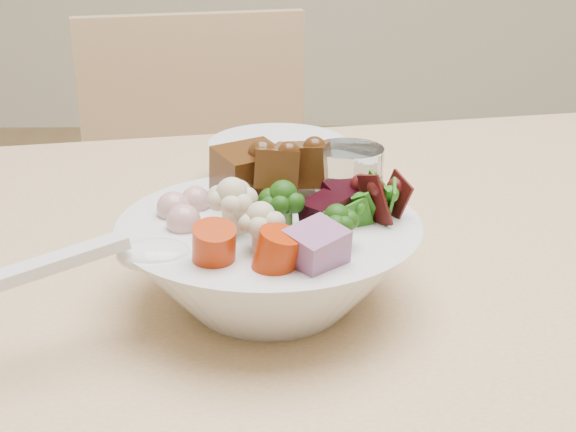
% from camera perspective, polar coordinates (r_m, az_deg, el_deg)
% --- Properties ---
extents(dining_table, '(1.79, 1.22, 0.77)m').
position_cam_1_polar(dining_table, '(0.81, 16.67, -7.85)').
color(dining_table, '#DDC082').
rests_on(dining_table, ground).
extents(chair_far, '(0.49, 0.49, 0.89)m').
position_cam_1_polar(chair_far, '(1.45, -5.72, -1.92)').
color(chair_far, tan).
rests_on(chair_far, ground).
extents(food_bowl, '(0.24, 0.24, 0.13)m').
position_cam_1_polar(food_bowl, '(0.65, -1.17, -2.82)').
color(food_bowl, silver).
rests_on(food_bowl, dining_table).
extents(soup_spoon, '(0.15, 0.09, 0.03)m').
position_cam_1_polar(soup_spoon, '(0.59, -11.24, -2.84)').
color(soup_spoon, silver).
rests_on(soup_spoon, food_bowl).
extents(water_glass, '(0.06, 0.06, 0.11)m').
position_cam_1_polar(water_glass, '(0.72, 4.17, 0.41)').
color(water_glass, silver).
rests_on(water_glass, dining_table).
extents(side_bowl, '(0.16, 0.16, 0.05)m').
position_cam_1_polar(side_bowl, '(0.91, -0.74, 3.75)').
color(side_bowl, silver).
rests_on(side_bowl, dining_table).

